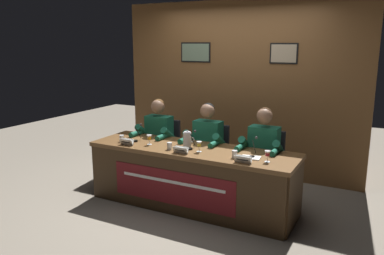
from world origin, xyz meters
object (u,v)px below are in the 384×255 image
Objects in this scene: water_cup_center at (169,146)px; nameplate_right at (243,159)px; chair_center at (211,159)px; juice_glass_center at (199,145)px; water_cup_left at (122,139)px; juice_glass_right at (267,154)px; water_cup_right at (235,155)px; chair_right at (266,168)px; nameplate_center at (181,150)px; panelist_left at (156,136)px; conference_table at (188,169)px; nameplate_left at (127,142)px; chair_left at (164,152)px; document_stack_right at (251,158)px; microphone_left at (137,135)px; panelist_right at (262,150)px; panelist_center at (205,143)px; microphone_center at (192,143)px; juice_glass_left at (149,138)px; water_pitcher_central at (187,139)px.

water_cup_center is 0.46× the size of nameplate_right.
chair_center reaches higher than juice_glass_center.
juice_glass_right is (1.91, 0.03, 0.05)m from water_cup_left.
juice_glass_right is at bearing 3.85° from water_cup_right.
juice_glass_center is 0.99m from chair_right.
panelist_left is at bearing 139.68° from nameplate_center.
panelist_left reaches higher than nameplate_right.
conference_table is 30.23× the size of water_cup_center.
water_cup_center reaches higher than conference_table.
chair_left is at bearing 88.74° from nameplate_left.
document_stack_right is (0.01, 0.21, -0.03)m from nameplate_right.
panelist_right reaches higher than microphone_left.
panelist_center is at bearing 149.98° from document_stack_right.
chair_center is at bearing 92.02° from microphone_center.
juice_glass_center reaches higher than nameplate_left.
chair_left is at bearing 152.16° from water_cup_right.
panelist_left is 0.56m from water_cup_left.
juice_glass_center reaches higher than nameplate_center.
juice_glass_right is (1.51, -0.01, 0.00)m from juice_glass_left.
water_cup_right is at bearing 138.29° from nameplate_right.
microphone_center reaches higher than juice_glass_right.
panelist_right reaches higher than chair_center.
chair_center is 4.96× the size of nameplate_center.
water_cup_left is 0.94m from nameplate_center.
microphone_center is at bearing 33.32° from water_cup_center.
conference_table is at bearing 24.72° from water_cup_center.
chair_right reaches higher than water_cup_center.
water_cup_center is (-0.36, -0.07, -0.05)m from juice_glass_center.
document_stack_right is at bearing 25.68° from water_cup_right.
chair_right is 0.73× the size of panelist_right.
conference_table is at bearing -4.21° from microphone_left.
chair_right is (1.51, 0.00, 0.00)m from chair_left.
chair_left is 1.19m from nameplate_center.
juice_glass_left is at bearing 31.83° from nameplate_left.
conference_table is at bearing 178.13° from juice_glass_right.
juice_glass_left is 0.68× the size of nameplate_center.
nameplate_right is at bearing -23.36° from panelist_left.
microphone_center reaches higher than document_stack_right.
water_pitcher_central is at bearing 103.54° from nameplate_center.
panelist_left is 1.00× the size of panelist_right.
juice_glass_right is (1.75, 0.13, 0.05)m from nameplate_left.
water_pitcher_central is at bearing -96.49° from chair_center.
juice_glass_right is at bearing -21.97° from chair_left.
juice_glass_center is at bearing 164.42° from nameplate_right.
juice_glass_left is 1.51m from juice_glass_right.
microphone_center is 0.96m from juice_glass_right.
microphone_center is 1.03m from chair_right.
panelist_right is at bearing -14.76° from chair_center.
panelist_center is 9.90× the size of juice_glass_right.
juice_glass_center is 0.59× the size of water_pitcher_central.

